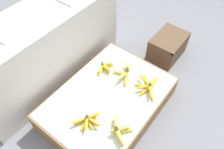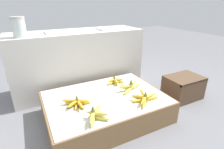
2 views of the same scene
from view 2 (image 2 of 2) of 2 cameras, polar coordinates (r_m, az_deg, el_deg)
ground_plane at (r=1.68m, az=-2.07°, el=-13.41°), size 10.00×10.00×0.00m
display_platform at (r=1.62m, az=-2.12°, el=-10.43°), size 1.04×0.75×0.21m
back_vendor_table at (r=2.11m, az=-10.74°, el=4.44°), size 1.47×0.47×0.69m
wooden_crate at (r=2.07m, az=22.19°, el=-3.87°), size 0.39×0.28×0.25m
banana_bunch_front_left at (r=1.29m, az=-5.46°, el=-12.92°), size 0.18×0.21×0.11m
banana_bunch_front_midleft at (r=1.52m, az=10.50°, el=-7.47°), size 0.27×0.25×0.09m
banana_bunch_middle_left at (r=1.45m, az=-11.50°, el=-9.16°), size 0.23×0.19×0.09m
banana_bunch_middle_midleft at (r=1.68m, az=5.79°, el=-3.82°), size 0.26×0.20×0.11m
banana_bunch_back_midleft at (r=1.80m, az=1.04°, el=-2.11°), size 0.19×0.13×0.09m
glass_jar at (r=1.81m, az=-28.17°, el=13.51°), size 0.12×0.12×0.18m
foam_tray_white at (r=2.13m, az=-0.51°, el=14.84°), size 0.30×0.22×0.02m
foam_tray_dark at (r=1.96m, az=-17.34°, el=13.18°), size 0.25×0.18×0.02m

